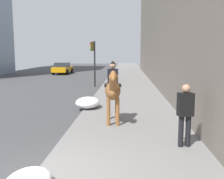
# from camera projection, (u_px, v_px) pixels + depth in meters

# --- Properties ---
(mounted_horse_near) EXTENTS (2.15, 0.66, 2.24)m
(mounted_horse_near) POSITION_uv_depth(u_px,v_px,m) (113.00, 89.00, 9.45)
(mounted_horse_near) COLOR brown
(mounted_horse_near) RESTS_ON sidewalk_slab
(pedestrian_greeting) EXTENTS (0.33, 0.44, 1.70)m
(pedestrian_greeting) POSITION_uv_depth(u_px,v_px,m) (185.00, 111.00, 7.07)
(pedestrian_greeting) COLOR black
(pedestrian_greeting) RESTS_ON sidewalk_slab
(car_near_lane) EXTENTS (4.60, 1.94, 1.44)m
(car_near_lane) POSITION_uv_depth(u_px,v_px,m) (63.00, 68.00, 33.17)
(car_near_lane) COLOR orange
(car_near_lane) RESTS_ON ground
(traffic_light_near_curb) EXTENTS (0.20, 0.44, 3.53)m
(traffic_light_near_curb) POSITION_uv_depth(u_px,v_px,m) (93.00, 56.00, 20.47)
(traffic_light_near_curb) COLOR black
(traffic_light_near_curb) RESTS_ON ground
(snow_pile_far) EXTENTS (1.44, 1.11, 0.50)m
(snow_pile_far) POSITION_uv_depth(u_px,v_px,m) (88.00, 103.00, 12.20)
(snow_pile_far) COLOR white
(snow_pile_far) RESTS_ON sidewalk_slab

